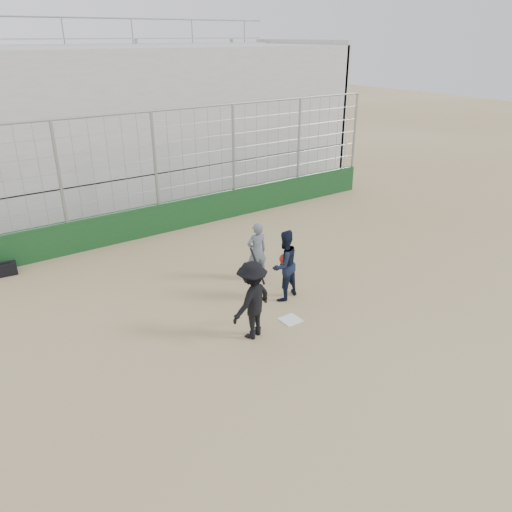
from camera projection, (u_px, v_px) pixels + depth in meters
ground at (290, 320)px, 11.74m from camera, size 90.00×90.00×0.00m
home_plate at (290, 320)px, 11.73m from camera, size 0.44×0.44×0.02m
backstop at (159, 206)px, 16.57m from camera, size 18.10×0.25×4.04m
bleachers at (100, 125)px, 19.46m from camera, size 20.25×6.70×6.98m
batter_at_plate at (252, 300)px, 10.79m from camera, size 1.31×1.00×1.94m
catcher_crouched at (284, 277)px, 12.47m from camera, size 1.04×0.90×1.23m
umpire at (257, 254)px, 13.47m from camera, size 0.62×0.44×1.45m
equipment_bag at (1, 270)px, 13.86m from camera, size 0.82×0.42×0.38m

